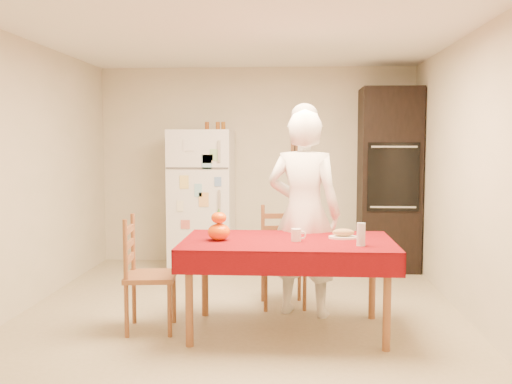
# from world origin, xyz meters

# --- Properties ---
(floor) EXTENTS (4.50, 4.50, 0.00)m
(floor) POSITION_xyz_m (0.00, 0.00, 0.00)
(floor) COLOR tan
(floor) RESTS_ON ground
(room_shell) EXTENTS (4.02, 4.52, 2.51)m
(room_shell) POSITION_xyz_m (0.00, 0.00, 1.62)
(room_shell) COLOR beige
(room_shell) RESTS_ON ground
(refrigerator) EXTENTS (0.75, 0.74, 1.70)m
(refrigerator) POSITION_xyz_m (-0.65, 1.88, 0.85)
(refrigerator) COLOR white
(refrigerator) RESTS_ON floor
(oven_cabinet) EXTENTS (0.70, 0.62, 2.20)m
(oven_cabinet) POSITION_xyz_m (1.63, 1.93, 1.10)
(oven_cabinet) COLOR black
(oven_cabinet) RESTS_ON floor
(dining_table) EXTENTS (1.70, 1.00, 0.76)m
(dining_table) POSITION_xyz_m (0.42, -0.48, 0.69)
(dining_table) COLOR brown
(dining_table) RESTS_ON floor
(chair_far) EXTENTS (0.47, 0.45, 0.95)m
(chair_far) POSITION_xyz_m (0.37, 0.31, 0.51)
(chair_far) COLOR brown
(chair_far) RESTS_ON floor
(chair_left) EXTENTS (0.44, 0.46, 0.95)m
(chair_left) POSITION_xyz_m (-0.76, -0.52, 0.51)
(chair_left) COLOR brown
(chair_left) RESTS_ON floor
(seated_woman) EXTENTS (0.76, 0.60, 1.83)m
(seated_woman) POSITION_xyz_m (0.56, 0.01, 0.92)
(seated_woman) COLOR white
(seated_woman) RESTS_ON floor
(coffee_mug) EXTENTS (0.08, 0.08, 0.10)m
(coffee_mug) POSITION_xyz_m (0.49, -0.54, 0.81)
(coffee_mug) COLOR white
(coffee_mug) RESTS_ON dining_table
(pumpkin_lower) EXTENTS (0.18, 0.18, 0.14)m
(pumpkin_lower) POSITION_xyz_m (-0.13, -0.54, 0.83)
(pumpkin_lower) COLOR #E86005
(pumpkin_lower) RESTS_ON dining_table
(pumpkin_upper) EXTENTS (0.12, 0.12, 0.09)m
(pumpkin_upper) POSITION_xyz_m (-0.13, -0.54, 0.94)
(pumpkin_upper) COLOR #CF3B04
(pumpkin_upper) RESTS_ON pumpkin_lower
(wine_glass) EXTENTS (0.07, 0.07, 0.18)m
(wine_glass) POSITION_xyz_m (0.99, -0.71, 0.85)
(wine_glass) COLOR silver
(wine_glass) RESTS_ON dining_table
(bread_plate) EXTENTS (0.24, 0.24, 0.02)m
(bread_plate) POSITION_xyz_m (0.88, -0.38, 0.77)
(bread_plate) COLOR white
(bread_plate) RESTS_ON dining_table
(bread_loaf) EXTENTS (0.18, 0.10, 0.06)m
(bread_loaf) POSITION_xyz_m (0.88, -0.38, 0.81)
(bread_loaf) COLOR tan
(bread_loaf) RESTS_ON bread_plate
(spice_jar_left) EXTENTS (0.05, 0.05, 0.10)m
(spice_jar_left) POSITION_xyz_m (-0.59, 1.93, 1.75)
(spice_jar_left) COLOR brown
(spice_jar_left) RESTS_ON refrigerator
(spice_jar_mid) EXTENTS (0.05, 0.05, 0.10)m
(spice_jar_mid) POSITION_xyz_m (-0.46, 1.93, 1.75)
(spice_jar_mid) COLOR #914D1A
(spice_jar_mid) RESTS_ON refrigerator
(spice_jar_right) EXTENTS (0.05, 0.05, 0.10)m
(spice_jar_right) POSITION_xyz_m (-0.39, 1.93, 1.75)
(spice_jar_right) COLOR #90551A
(spice_jar_right) RESTS_ON refrigerator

